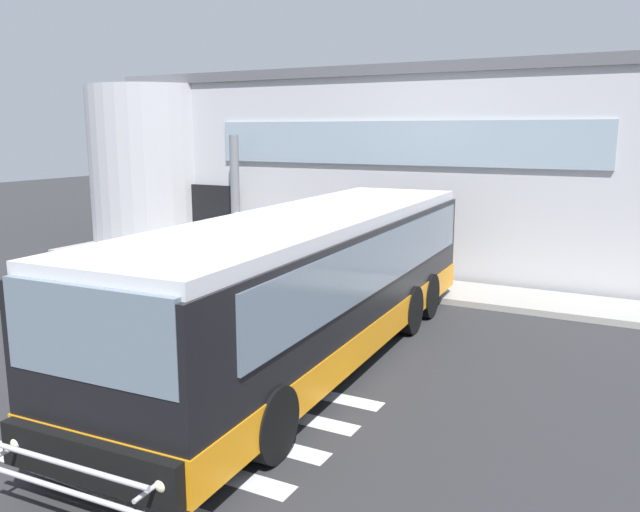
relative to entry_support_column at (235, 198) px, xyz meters
name	(u,v)px	position (x,y,z in m)	size (l,w,h in m)	color
ground_plane	(243,327)	(3.96, -5.40, -2.09)	(80.00, 90.00, 0.02)	#2B2B2D
bay_paint_stripes	(191,424)	(5.96, -9.60, -2.08)	(4.40, 3.96, 0.01)	silver
terminal_building	(406,164)	(3.29, 6.14, 0.88)	(19.09, 13.80, 5.93)	#B7B7BC
boarding_curb	(341,279)	(3.96, -0.60, -2.01)	(21.29, 2.00, 0.15)	#9E9B93
entry_support_column	(235,198)	(0.00, 0.00, 0.00)	(0.28, 0.28, 3.86)	slate
bus_main_foreground	(311,288)	(6.19, -6.41, -0.75)	(3.11, 11.42, 2.70)	black
passenger_near_column	(238,237)	(0.80, -1.04, -1.00)	(0.39, 0.51, 1.68)	#1E2338
passenger_by_doorway	(266,239)	(1.74, -1.01, -1.00)	(0.39, 0.51, 1.68)	#2D2D33
safety_bollard_yellow	(393,283)	(5.97, -1.80, -1.63)	(0.18, 0.18, 0.90)	yellow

